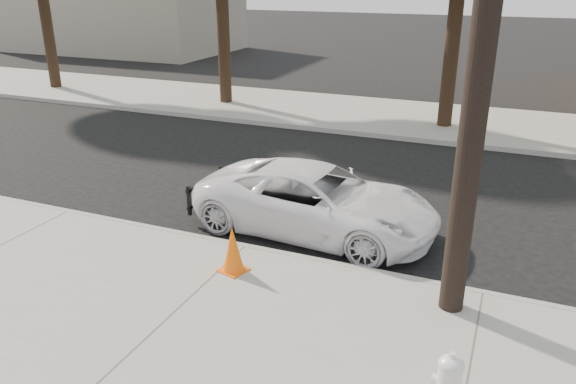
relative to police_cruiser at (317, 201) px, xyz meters
The scene contains 7 objects.
ground 1.31m from the police_cruiser, 137.26° to the left, with size 120.00×120.00×0.00m, color black.
near_sidewalk 3.66m from the police_cruiser, 103.49° to the right, with size 90.00×4.40×0.15m, color gray.
far_sidewalk 9.34m from the police_cruiser, 95.20° to the left, with size 90.00×5.00×0.15m, color gray.
curb_near 1.66m from the police_cruiser, 122.60° to the right, with size 90.00×0.12×0.16m, color #9E9B93.
building_far 29.49m from the police_cruiser, 135.09° to the left, with size 14.00×8.00×5.00m, color gray.
police_cruiser is the anchor object (origin of this frame).
traffic_cone 2.29m from the police_cruiser, 105.81° to the right, with size 0.49×0.49×0.77m.
Camera 1 is at (4.11, -9.99, 4.65)m, focal length 35.00 mm.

